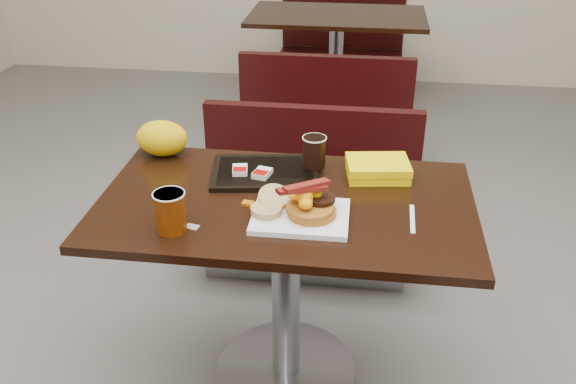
# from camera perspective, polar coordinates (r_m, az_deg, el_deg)

# --- Properties ---
(floor) EXTENTS (6.00, 7.00, 0.01)m
(floor) POSITION_cam_1_polar(r_m,az_deg,el_deg) (2.46, -0.17, -16.14)
(floor) COLOR slate
(floor) RESTS_ON ground
(table_near) EXTENTS (1.20, 0.70, 0.75)m
(table_near) POSITION_cam_1_polar(r_m,az_deg,el_deg) (2.21, -0.18, -9.24)
(table_near) COLOR black
(table_near) RESTS_ON floor
(bench_near_n) EXTENTS (1.00, 0.46, 0.72)m
(bench_near_n) POSITION_cam_1_polar(r_m,az_deg,el_deg) (2.80, 1.75, -0.70)
(bench_near_n) COLOR black
(bench_near_n) RESTS_ON floor
(table_far) EXTENTS (1.20, 0.70, 0.75)m
(table_far) POSITION_cam_1_polar(r_m,az_deg,el_deg) (4.54, 4.33, 11.24)
(table_far) COLOR black
(table_far) RESTS_ON floor
(bench_far_s) EXTENTS (1.00, 0.46, 0.72)m
(bench_far_s) POSITION_cam_1_polar(r_m,az_deg,el_deg) (3.89, 3.64, 7.96)
(bench_far_s) COLOR black
(bench_far_s) RESTS_ON floor
(bench_far_n) EXTENTS (1.00, 0.46, 0.72)m
(bench_far_n) POSITION_cam_1_polar(r_m,az_deg,el_deg) (5.22, 4.85, 13.37)
(bench_far_n) COLOR black
(bench_far_n) RESTS_ON floor
(platter) EXTENTS (0.29, 0.23, 0.02)m
(platter) POSITION_cam_1_polar(r_m,az_deg,el_deg) (1.90, 1.15, -2.24)
(platter) COLOR white
(platter) RESTS_ON table_near
(pancake_stack) EXTENTS (0.18, 0.18, 0.03)m
(pancake_stack) POSITION_cam_1_polar(r_m,az_deg,el_deg) (1.89, 2.19, -1.64)
(pancake_stack) COLOR #A6631B
(pancake_stack) RESTS_ON platter
(sausage_patty) EXTENTS (0.09, 0.09, 0.01)m
(sausage_patty) POSITION_cam_1_polar(r_m,az_deg,el_deg) (1.90, 2.98, -0.60)
(sausage_patty) COLOR black
(sausage_patty) RESTS_ON pancake_stack
(scrambled_eggs) EXTENTS (0.11, 0.10, 0.05)m
(scrambled_eggs) POSITION_cam_1_polar(r_m,az_deg,el_deg) (1.87, 1.47, -0.43)
(scrambled_eggs) COLOR yellow
(scrambled_eggs) RESTS_ON pancake_stack
(bacon_strips) EXTENTS (0.18, 0.15, 0.01)m
(bacon_strips) POSITION_cam_1_polar(r_m,az_deg,el_deg) (1.85, 1.31, 0.34)
(bacon_strips) COLOR #4D050C
(bacon_strips) RESTS_ON scrambled_eggs
(muffin_bottom) EXTENTS (0.12, 0.12, 0.02)m
(muffin_bottom) POSITION_cam_1_polar(r_m,az_deg,el_deg) (1.89, -1.99, -1.67)
(muffin_bottom) COLOR tan
(muffin_bottom) RESTS_ON platter
(muffin_top) EXTENTS (0.12, 0.12, 0.06)m
(muffin_top) POSITION_cam_1_polar(r_m,az_deg,el_deg) (1.94, -1.30, -0.51)
(muffin_top) COLOR tan
(muffin_top) RESTS_ON platter
(coffee_cup_near) EXTENTS (0.11, 0.11, 0.12)m
(coffee_cup_near) POSITION_cam_1_polar(r_m,az_deg,el_deg) (1.85, -10.66, -1.80)
(coffee_cup_near) COLOR #8C3805
(coffee_cup_near) RESTS_ON table_near
(fork) EXTENTS (0.14, 0.05, 0.00)m
(fork) POSITION_cam_1_polar(r_m,az_deg,el_deg) (1.91, -10.56, -2.76)
(fork) COLOR white
(fork) RESTS_ON table_near
(knife) EXTENTS (0.02, 0.16, 0.00)m
(knife) POSITION_cam_1_polar(r_m,az_deg,el_deg) (1.94, 11.26, -2.40)
(knife) COLOR white
(knife) RESTS_ON table_near
(condiment_syrup) EXTENTS (0.04, 0.03, 0.01)m
(condiment_syrup) POSITION_cam_1_polar(r_m,az_deg,el_deg) (1.98, -3.68, -1.03)
(condiment_syrup) COLOR #B35B07
(condiment_syrup) RESTS_ON table_near
(condiment_ketchup) EXTENTS (0.05, 0.05, 0.01)m
(condiment_ketchup) POSITION_cam_1_polar(r_m,az_deg,el_deg) (2.09, -3.03, 0.75)
(condiment_ketchup) COLOR #8C0504
(condiment_ketchup) RESTS_ON table_near
(tray) EXTENTS (0.40, 0.31, 0.02)m
(tray) POSITION_cam_1_polar(r_m,az_deg,el_deg) (2.16, -2.07, 1.81)
(tray) COLOR black
(tray) RESTS_ON table_near
(hashbrown_sleeve_left) EXTENTS (0.06, 0.08, 0.02)m
(hashbrown_sleeve_left) POSITION_cam_1_polar(r_m,az_deg,el_deg) (2.14, -4.40, 2.02)
(hashbrown_sleeve_left) COLOR silver
(hashbrown_sleeve_left) RESTS_ON tray
(hashbrown_sleeve_right) EXTENTS (0.07, 0.08, 0.02)m
(hashbrown_sleeve_right) POSITION_cam_1_polar(r_m,az_deg,el_deg) (2.11, -2.37, 1.72)
(hashbrown_sleeve_right) COLOR silver
(hashbrown_sleeve_right) RESTS_ON tray
(coffee_cup_far) EXTENTS (0.10, 0.10, 0.11)m
(coffee_cup_far) POSITION_cam_1_polar(r_m,az_deg,el_deg) (2.16, 2.40, 3.68)
(coffee_cup_far) COLOR black
(coffee_cup_far) RESTS_ON tray
(clamshell) EXTENTS (0.23, 0.19, 0.06)m
(clamshell) POSITION_cam_1_polar(r_m,az_deg,el_deg) (2.16, 8.18, 2.11)
(clamshell) COLOR #FED504
(clamshell) RESTS_ON table_near
(paper_bag) EXTENTS (0.21, 0.17, 0.13)m
(paper_bag) POSITION_cam_1_polar(r_m,az_deg,el_deg) (2.33, -11.40, 4.84)
(paper_bag) COLOR yellow
(paper_bag) RESTS_ON table_near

